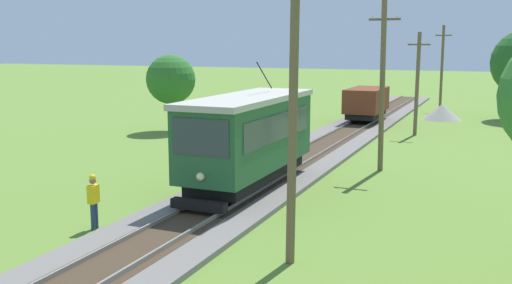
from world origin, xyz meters
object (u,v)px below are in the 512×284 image
at_px(red_tram, 249,137).
at_px(utility_pole_far, 417,83).
at_px(track_worker, 94,199).
at_px(tree_left_far, 171,80).
at_px(utility_pole_near_tram, 293,110).
at_px(utility_pole_mid, 382,84).
at_px(freight_car, 366,103).
at_px(gravel_pile, 442,112).
at_px(utility_pole_distant, 442,67).

distance_m(red_tram, utility_pole_far, 18.00).
relative_size(track_worker, tree_left_far, 0.35).
height_order(utility_pole_near_tram, utility_pole_mid, utility_pole_near_tram).
bearing_deg(utility_pole_near_tram, utility_pole_far, 90.00).
bearing_deg(tree_left_far, red_tram, -48.50).
bearing_deg(track_worker, tree_left_far, -73.82).
xyz_separation_m(red_tram, track_worker, (-2.58, -6.36, -1.21)).
xyz_separation_m(utility_pole_near_tram, utility_pole_far, (0.00, 23.99, -0.73)).
bearing_deg(track_worker, red_tram, -120.38).
bearing_deg(freight_car, track_worker, -95.26).
distance_m(utility_pole_mid, utility_pole_far, 11.84).
distance_m(gravel_pile, tree_left_far, 21.19).
height_order(utility_pole_near_tram, tree_left_far, utility_pole_near_tram).
height_order(red_tram, track_worker, red_tram).
bearing_deg(utility_pole_mid, utility_pole_near_tram, -90.00).
xyz_separation_m(utility_pole_mid, track_worker, (-6.68, -12.01, -3.03)).
distance_m(track_worker, tree_left_far, 21.16).
height_order(freight_car, utility_pole_far, utility_pole_far).
bearing_deg(tree_left_far, freight_car, 38.06).
relative_size(utility_pole_near_tram, utility_pole_far, 1.22).
bearing_deg(utility_pole_far, gravel_pile, 84.37).
xyz_separation_m(utility_pole_distant, tree_left_far, (-15.40, -20.70, -0.36)).
bearing_deg(utility_pole_far, tree_left_far, -162.97).
relative_size(freight_car, track_worker, 2.91).
distance_m(utility_pole_mid, track_worker, 14.08).
distance_m(red_tram, gravel_pile, 26.58).
relative_size(freight_car, utility_pole_far, 0.79).
relative_size(utility_pole_far, track_worker, 3.69).
distance_m(utility_pole_distant, track_worker, 40.48).
height_order(utility_pole_mid, gravel_pile, utility_pole_mid).
distance_m(red_tram, utility_pole_near_tram, 7.93).
xyz_separation_m(utility_pole_mid, utility_pole_far, (0.00, 11.83, -0.63)).
bearing_deg(freight_car, utility_pole_far, -45.10).
bearing_deg(utility_pole_distant, tree_left_far, -126.65).
relative_size(freight_car, tree_left_far, 1.01).
xyz_separation_m(red_tram, utility_pole_near_tram, (4.11, -6.51, 1.92)).
bearing_deg(utility_pole_distant, utility_pole_far, -90.00).
xyz_separation_m(freight_car, utility_pole_mid, (4.11, -15.95, 2.46)).
relative_size(freight_car, utility_pole_mid, 0.66).
xyz_separation_m(utility_pole_mid, tree_left_far, (-15.40, 7.11, -0.54)).
xyz_separation_m(utility_pole_near_tram, gravel_pile, (0.85, 32.58, -3.50)).
bearing_deg(utility_pole_near_tram, red_tram, 122.23).
relative_size(red_tram, utility_pole_distant, 1.14).
height_order(freight_car, tree_left_far, tree_left_far).
bearing_deg(red_tram, tree_left_far, 131.50).
bearing_deg(freight_car, red_tram, -89.99).
bearing_deg(utility_pole_far, track_worker, -105.66).
bearing_deg(utility_pole_far, red_tram, -103.22).
bearing_deg(red_tram, track_worker, -112.05).
bearing_deg(utility_pole_near_tram, track_worker, 178.68).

